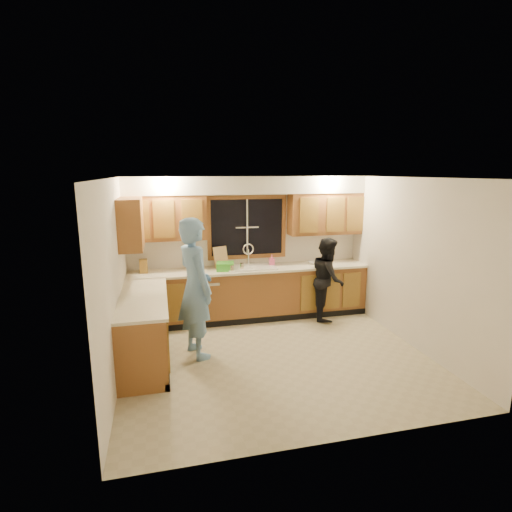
{
  "coord_description": "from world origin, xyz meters",
  "views": [
    {
      "loc": [
        -1.51,
        -5.05,
        2.58
      ],
      "look_at": [
        -0.14,
        0.65,
        1.34
      ],
      "focal_mm": 28.0,
      "sensor_mm": 36.0,
      "label": 1
    }
  ],
  "objects_px": {
    "sink": "(251,271)",
    "soap_bottle": "(272,260)",
    "dish_crate": "(225,266)",
    "stove": "(143,346)",
    "woman": "(328,279)",
    "knife_block": "(144,266)",
    "dishwasher": "(203,299)",
    "man": "(195,288)",
    "bowl": "(314,262)"
  },
  "relations": [
    {
      "from": "dishwasher",
      "to": "knife_block",
      "type": "relative_size",
      "value": 3.52
    },
    {
      "from": "woman",
      "to": "bowl",
      "type": "relative_size",
      "value": 7.12
    },
    {
      "from": "sink",
      "to": "knife_block",
      "type": "xyz_separation_m",
      "value": [
        -1.82,
        0.07,
        0.17
      ]
    },
    {
      "from": "dishwasher",
      "to": "dish_crate",
      "type": "height_order",
      "value": "dish_crate"
    },
    {
      "from": "dishwasher",
      "to": "soap_bottle",
      "type": "bearing_deg",
      "value": 2.57
    },
    {
      "from": "sink",
      "to": "man",
      "type": "relative_size",
      "value": 0.43
    },
    {
      "from": "sink",
      "to": "man",
      "type": "distance_m",
      "value": 1.67
    },
    {
      "from": "man",
      "to": "woman",
      "type": "relative_size",
      "value": 1.36
    },
    {
      "from": "knife_block",
      "to": "dish_crate",
      "type": "xyz_separation_m",
      "value": [
        1.35,
        -0.14,
        -0.05
      ]
    },
    {
      "from": "knife_block",
      "to": "dish_crate",
      "type": "bearing_deg",
      "value": -3.94
    },
    {
      "from": "soap_bottle",
      "to": "man",
      "type": "bearing_deg",
      "value": -138.54
    },
    {
      "from": "sink",
      "to": "stove",
      "type": "height_order",
      "value": "sink"
    },
    {
      "from": "dish_crate",
      "to": "bowl",
      "type": "height_order",
      "value": "dish_crate"
    },
    {
      "from": "soap_bottle",
      "to": "dish_crate",
      "type": "bearing_deg",
      "value": -172.62
    },
    {
      "from": "knife_block",
      "to": "dishwasher",
      "type": "bearing_deg",
      "value": -2.99
    },
    {
      "from": "dishwasher",
      "to": "soap_bottle",
      "type": "xyz_separation_m",
      "value": [
        1.25,
        0.06,
        0.61
      ]
    },
    {
      "from": "stove",
      "to": "bowl",
      "type": "bearing_deg",
      "value": 31.86
    },
    {
      "from": "stove",
      "to": "bowl",
      "type": "relative_size",
      "value": 4.39
    },
    {
      "from": "dishwasher",
      "to": "man",
      "type": "relative_size",
      "value": 0.41
    },
    {
      "from": "dish_crate",
      "to": "stove",
      "type": "bearing_deg",
      "value": -127.28
    },
    {
      "from": "sink",
      "to": "knife_block",
      "type": "relative_size",
      "value": 3.7
    },
    {
      "from": "sink",
      "to": "woman",
      "type": "xyz_separation_m",
      "value": [
        1.31,
        -0.34,
        -0.14
      ]
    },
    {
      "from": "dishwasher",
      "to": "woman",
      "type": "height_order",
      "value": "woman"
    },
    {
      "from": "man",
      "to": "stove",
      "type": "bearing_deg",
      "value": 109.35
    },
    {
      "from": "stove",
      "to": "woman",
      "type": "relative_size",
      "value": 0.62
    },
    {
      "from": "dish_crate",
      "to": "sink",
      "type": "bearing_deg",
      "value": 8.58
    },
    {
      "from": "sink",
      "to": "dishwasher",
      "type": "relative_size",
      "value": 1.05
    },
    {
      "from": "sink",
      "to": "dish_crate",
      "type": "height_order",
      "value": "sink"
    },
    {
      "from": "soap_bottle",
      "to": "stove",
      "type": "bearing_deg",
      "value": -139.65
    },
    {
      "from": "dishwasher",
      "to": "knife_block",
      "type": "bearing_deg",
      "value": 175.17
    },
    {
      "from": "man",
      "to": "bowl",
      "type": "xyz_separation_m",
      "value": [
        2.27,
        1.3,
        -0.04
      ]
    },
    {
      "from": "dish_crate",
      "to": "woman",
      "type": "bearing_deg",
      "value": -8.55
    },
    {
      "from": "stove",
      "to": "sink",
      "type": "bearing_deg",
      "value": 45.39
    },
    {
      "from": "sink",
      "to": "stove",
      "type": "xyz_separation_m",
      "value": [
        -1.8,
        -1.82,
        -0.41
      ]
    },
    {
      "from": "stove",
      "to": "soap_bottle",
      "type": "height_order",
      "value": "soap_bottle"
    },
    {
      "from": "dish_crate",
      "to": "soap_bottle",
      "type": "distance_m",
      "value": 0.87
    },
    {
      "from": "stove",
      "to": "man",
      "type": "xyz_separation_m",
      "value": [
        0.72,
        0.56,
        0.54
      ]
    },
    {
      "from": "woman",
      "to": "soap_bottle",
      "type": "xyz_separation_m",
      "value": [
        -0.92,
        0.38,
        0.29
      ]
    },
    {
      "from": "sink",
      "to": "soap_bottle",
      "type": "height_order",
      "value": "sink"
    },
    {
      "from": "stove",
      "to": "knife_block",
      "type": "bearing_deg",
      "value": 90.51
    },
    {
      "from": "man",
      "to": "dish_crate",
      "type": "xyz_separation_m",
      "value": [
        0.61,
        1.19,
        -0.0
      ]
    },
    {
      "from": "stove",
      "to": "man",
      "type": "relative_size",
      "value": 0.45
    },
    {
      "from": "stove",
      "to": "man",
      "type": "distance_m",
      "value": 1.06
    },
    {
      "from": "woman",
      "to": "dish_crate",
      "type": "height_order",
      "value": "woman"
    },
    {
      "from": "dishwasher",
      "to": "man",
      "type": "distance_m",
      "value": 1.39
    },
    {
      "from": "stove",
      "to": "woman",
      "type": "xyz_separation_m",
      "value": [
        3.11,
        1.49,
        0.28
      ]
    },
    {
      "from": "sink",
      "to": "bowl",
      "type": "xyz_separation_m",
      "value": [
        1.19,
        0.03,
        0.08
      ]
    },
    {
      "from": "man",
      "to": "knife_block",
      "type": "xyz_separation_m",
      "value": [
        -0.74,
        1.33,
        0.05
      ]
    },
    {
      "from": "stove",
      "to": "man",
      "type": "height_order",
      "value": "man"
    },
    {
      "from": "dish_crate",
      "to": "bowl",
      "type": "bearing_deg",
      "value": 3.62
    }
  ]
}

